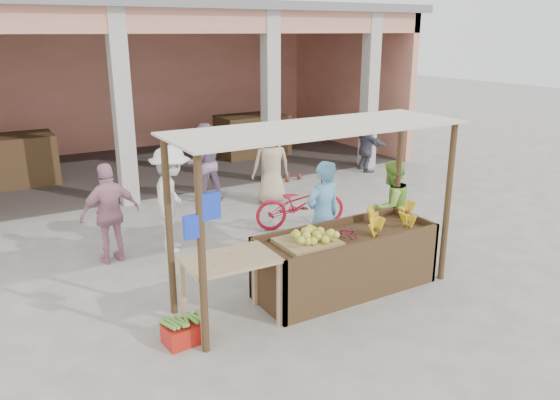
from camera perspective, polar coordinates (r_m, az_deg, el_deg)
ground at (r=7.74m, az=3.79°, el=-10.10°), size 60.00×60.00×0.00m
market_building at (r=15.13m, az=-15.75°, el=13.40°), size 14.40×6.40×4.20m
fruit_stall at (r=7.84m, az=6.89°, el=-6.60°), size 2.60×0.95×0.80m
stall_awning at (r=7.10m, az=3.73°, el=4.38°), size 4.09×1.35×2.39m
banana_heap at (r=8.17m, az=11.40°, el=-2.10°), size 1.04×0.57×0.19m
melon_tray at (r=7.35m, az=2.89°, el=-3.98°), size 0.77×0.67×0.20m
berry_heap at (r=7.62m, az=6.89°, el=-3.43°), size 0.48×0.39×0.15m
side_table at (r=6.76m, az=-5.19°, el=-7.19°), size 1.14×0.78×0.91m
papaya_pile at (r=6.67m, az=-5.25°, el=-5.23°), size 0.75×0.43×0.21m
red_crate at (r=6.76m, az=-9.96°, el=-13.52°), size 0.50×0.38×0.25m
plantain_bundle at (r=6.68m, az=-10.03°, el=-12.33°), size 0.39×0.27×0.08m
produce_sacks at (r=13.47m, az=0.78°, el=3.41°), size 1.09×0.81×0.66m
vendor_blue at (r=8.31m, az=4.51°, el=-1.30°), size 0.72×0.56×1.83m
vendor_green at (r=9.10m, az=11.47°, el=-0.51°), size 0.83×0.51×1.66m
motorcycle at (r=10.21m, az=2.14°, el=-0.30°), size 1.02×1.92×0.95m
shopper_a at (r=9.18m, az=-11.30°, el=0.54°), size 1.13×1.39×1.93m
shopper_b at (r=8.97m, az=-17.36°, el=-1.01°), size 1.07×0.66×1.73m
shopper_c at (r=11.58m, az=-0.93°, el=4.13°), size 1.00×0.76×1.85m
shopper_d at (r=14.53m, az=9.06°, el=6.10°), size 0.95×1.57×1.59m
shopper_f at (r=11.82m, az=-7.97°, el=4.28°), size 0.95×0.60×1.86m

